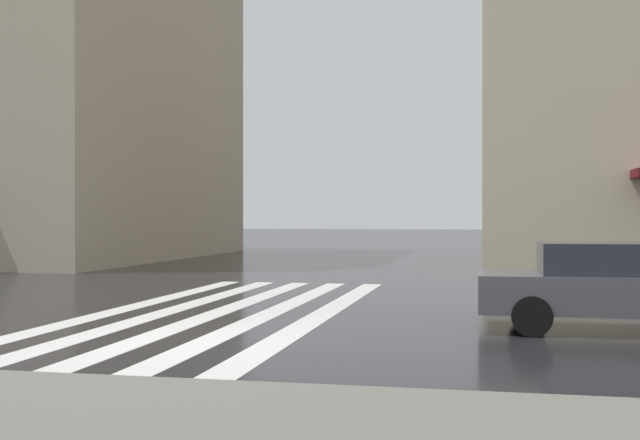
{
  "coord_description": "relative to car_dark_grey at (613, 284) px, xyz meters",
  "views": [
    {
      "loc": [
        -10.7,
        -4.31,
        1.81
      ],
      "look_at": [
        3.01,
        -1.47,
        1.76
      ],
      "focal_mm": 44.4,
      "sensor_mm": 36.0,
      "label": 1
    }
  ],
  "objects": [
    {
      "name": "zebra_crossing",
      "position": [
        1.5,
        6.96,
        -0.75
      ],
      "size": [
        13.0,
        4.5,
        0.01
      ],
      "color": "silver",
      "rests_on": "ground_plane"
    },
    {
      "name": "car_dark_grey",
      "position": [
        0.0,
        0.0,
        0.0
      ],
      "size": [
        1.85,
        4.1,
        1.41
      ],
      "color": "#4C4C51",
      "rests_on": "ground_plane"
    },
    {
      "name": "ground_plane",
      "position": [
        -2.5,
        6.32,
        -0.76
      ],
      "size": [
        220.0,
        220.0,
        0.0
      ],
      "primitive_type": "plane",
      "color": "black"
    }
  ]
}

